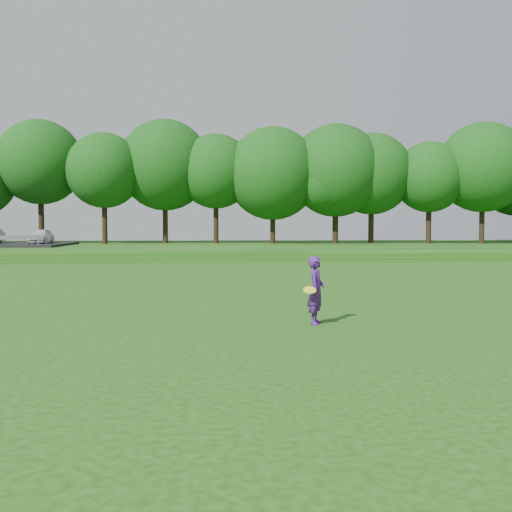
{
  "coord_description": "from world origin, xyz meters",
  "views": [
    {
      "loc": [
        -0.53,
        -13.9,
        2.16
      ],
      "look_at": [
        0.81,
        2.43,
        1.3
      ],
      "focal_mm": 40.0,
      "sensor_mm": 36.0,
      "label": 1
    }
  ],
  "objects": [
    {
      "name": "berm",
      "position": [
        0.0,
        34.0,
        0.3
      ],
      "size": [
        130.0,
        30.0,
        0.6
      ],
      "primitive_type": "cube",
      "color": "#19460D",
      "rests_on": "ground"
    },
    {
      "name": "woman",
      "position": [
        1.81,
        -1.58,
        0.75
      ],
      "size": [
        0.6,
        0.78,
        1.5
      ],
      "color": "#4E1B7D",
      "rests_on": "ground"
    },
    {
      "name": "ground",
      "position": [
        0.0,
        0.0,
        0.0
      ],
      "size": [
        140.0,
        140.0,
        0.0
      ],
      "primitive_type": "plane",
      "color": "#19460D",
      "rests_on": "ground"
    },
    {
      "name": "walking_path",
      "position": [
        0.0,
        20.0,
        0.02
      ],
      "size": [
        130.0,
        1.6,
        0.04
      ],
      "primitive_type": "cube",
      "color": "gray",
      "rests_on": "ground"
    },
    {
      "name": "treeline",
      "position": [
        0.0,
        38.0,
        8.1
      ],
      "size": [
        104.0,
        7.0,
        15.0
      ],
      "primitive_type": null,
      "color": "#104811",
      "rests_on": "berm"
    }
  ]
}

